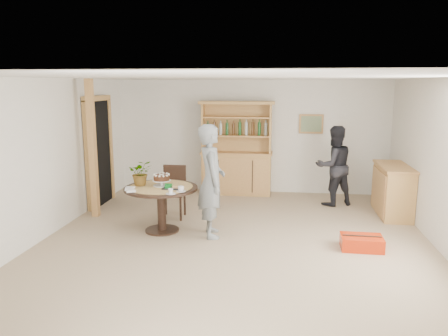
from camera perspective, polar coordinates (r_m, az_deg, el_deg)
ground at (r=6.67m, az=1.26°, el=-10.21°), size 7.00×7.00×0.00m
room_shell at (r=6.27m, az=1.36°, el=4.82°), size 6.04×7.04×2.52m
doorway at (r=9.05m, az=-16.04°, el=2.25°), size 0.13×1.10×2.18m
pine_post at (r=8.21m, az=-16.81°, el=2.37°), size 0.12×0.12×2.50m
hutch at (r=9.63m, az=1.67°, el=0.66°), size 1.62×0.54×2.04m
sideboard at (r=8.66m, az=21.20°, el=-2.73°), size 0.54×1.26×0.94m
dining_table at (r=7.24m, az=-8.20°, el=-3.61°), size 1.20×1.20×0.76m
dining_chair at (r=8.03m, az=-6.59°, el=-2.62°), size 0.43×0.43×0.95m
birthday_cake at (r=7.22m, az=-8.15°, el=-1.37°), size 0.30×0.30×0.20m
flower_vase at (r=7.30m, az=-10.81°, el=-0.61°), size 0.47×0.44×0.42m
gift_tray at (r=7.02m, az=-6.83°, el=-2.50°), size 0.30×0.20×0.08m
coffee_cup_a at (r=6.83m, az=-5.65°, el=-2.75°), size 0.15×0.15×0.09m
coffee_cup_b at (r=6.70m, az=-6.98°, el=-3.09°), size 0.15×0.15×0.08m
napkins at (r=7.03m, az=-12.15°, el=-2.74°), size 0.24×0.33×0.03m
teen_boy at (r=6.89m, az=-1.67°, el=-1.71°), size 0.59×0.75×1.80m
adult_person at (r=8.97m, az=14.16°, el=0.28°), size 0.96×0.87×1.60m
red_suitcase at (r=6.85m, az=17.53°, el=-9.29°), size 0.61×0.41×0.21m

